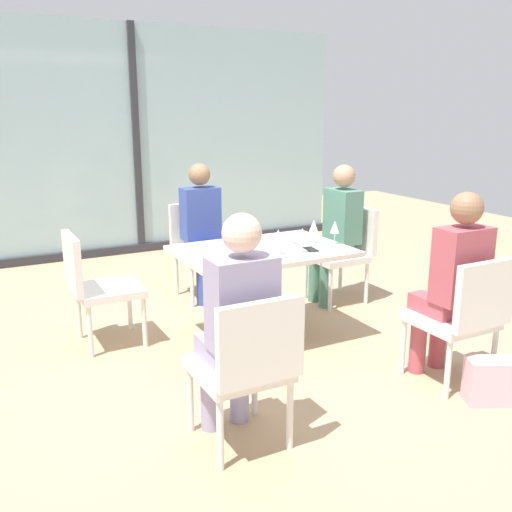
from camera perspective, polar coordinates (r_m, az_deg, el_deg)
ground_plane at (r=4.50m, az=0.60°, el=-8.32°), size 12.00×12.00×0.00m
window_wall_backdrop at (r=7.14m, az=-11.84°, el=9.98°), size 5.41×0.10×2.70m
dining_table_main at (r=4.32m, az=0.62°, el=-1.67°), size 1.25×0.88×0.73m
chair_front_right at (r=3.85m, az=19.92°, el=-5.39°), size 0.46×0.50×0.87m
chair_front_left at (r=2.96m, az=-0.91°, el=-10.55°), size 0.46×0.50×0.87m
chair_far_right at (r=5.33m, az=8.92°, el=0.80°), size 0.50×0.46×0.87m
chair_near_window at (r=5.43m, az=-5.67°, el=1.16°), size 0.46×0.51×0.87m
chair_far_left at (r=4.41m, az=-15.73°, el=-2.54°), size 0.50×0.46×0.87m
person_front_right at (r=3.86m, az=19.00°, el=-2.09°), size 0.34×0.39×1.26m
person_front_left at (r=2.97m, az=-1.89°, el=-6.20°), size 0.34×0.39×1.26m
person_far_right at (r=5.22m, az=8.04°, el=2.84°), size 0.39×0.34×1.26m
person_near_window at (r=5.28m, az=-5.28°, el=3.06°), size 0.34×0.39×1.26m
wine_glass_0 at (r=4.08m, az=2.23°, el=1.96°), size 0.07×0.07×0.18m
wine_glass_1 at (r=4.13m, az=4.64°, el=2.08°), size 0.07×0.07×0.18m
wine_glass_2 at (r=4.42m, az=7.86°, el=2.83°), size 0.07×0.07×0.18m
wine_glass_3 at (r=4.44m, az=5.77°, el=2.95°), size 0.07×0.07×0.18m
coffee_cup at (r=4.39m, az=3.42°, el=1.72°), size 0.08×0.08×0.09m
cell_phone_on_table at (r=4.25m, az=5.48°, el=0.68°), size 0.09×0.15×0.01m
handbag_0 at (r=3.84m, az=22.35°, el=-11.44°), size 0.34×0.28×0.28m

